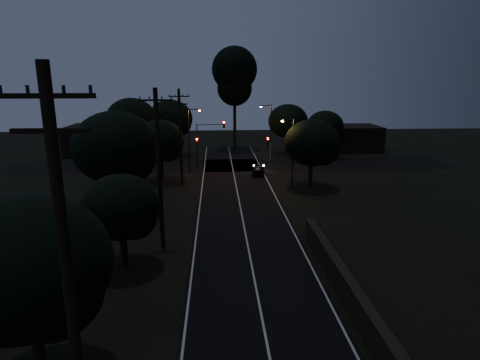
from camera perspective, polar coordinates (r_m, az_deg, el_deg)
road_surface at (r=44.29m, az=-0.56°, el=-0.85°), size 60.00×70.00×0.03m
retaining_wall at (r=20.75m, az=27.34°, el=-19.40°), size 6.93×26.00×1.60m
utility_pole_near at (r=11.62m, az=-23.11°, el=-14.34°), size 2.20×0.30×12.00m
utility_pole_mid at (r=27.48m, az=-11.44°, el=1.72°), size 2.20×0.30×11.00m
utility_pole_far at (r=44.17m, az=-8.48°, el=6.21°), size 2.20×0.30×10.50m
tree_left_a at (r=16.41m, az=-27.53°, el=-11.33°), size 6.04×6.04×7.64m
tree_left_b at (r=25.35m, az=-16.28°, el=-3.97°), size 4.72×4.72×6.00m
tree_left_c at (r=34.88m, az=-16.88°, el=4.18°), size 7.13×7.13×9.01m
tree_left_d at (r=46.41m, az=-11.09°, el=5.35°), size 5.56×5.56×7.06m
tree_far_nw at (r=62.09m, az=-9.66°, el=8.47°), size 6.69×6.69×8.47m
tree_far_w at (r=58.88m, az=-14.96°, el=8.19°), size 7.00×7.00×8.93m
tree_far_ne at (r=62.84m, az=7.05°, el=8.19°), size 6.11×6.11×7.73m
tree_far_e at (r=61.12m, az=12.18°, el=7.33°), size 5.48×5.48×6.95m
tree_right_a at (r=43.26m, az=10.48°, el=5.07°), size 5.85×5.85×7.43m
tall_pine at (r=66.65m, az=-0.78°, el=14.63°), size 7.30×7.30×16.58m
building_left at (r=66.70m, az=-19.03°, el=5.44°), size 10.00×8.00×4.40m
building_right at (r=68.94m, az=15.40°, el=5.81°), size 9.00×7.00×4.00m
signal_left at (r=52.36m, az=-6.11°, el=4.61°), size 0.28×0.35×4.10m
signal_right at (r=52.73m, az=3.96°, el=4.72°), size 0.28×0.35×4.10m
signal_mast at (r=52.08m, az=-4.29°, el=6.27°), size 3.70×0.35×6.25m
streetlight_a at (r=50.16m, az=-7.08°, el=6.23°), size 1.66×0.26×8.00m
streetlight_b at (r=56.50m, az=4.19°, el=7.20°), size 1.66×0.26×8.00m
streetlight_c at (r=42.95m, az=7.32°, el=4.49°), size 1.46×0.26×7.50m
car at (r=49.72m, az=2.63°, el=1.59°), size 2.00×3.99×1.30m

